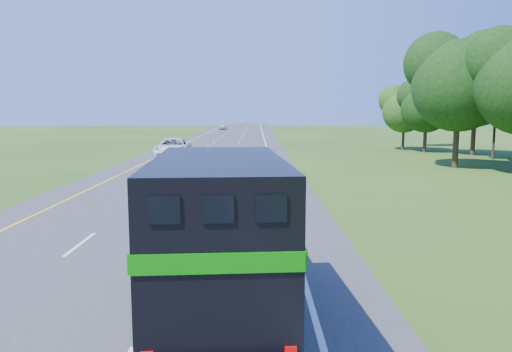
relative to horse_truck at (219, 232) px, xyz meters
name	(u,v)px	position (x,y,z in m)	size (l,w,h in m)	color
road	(211,159)	(-3.39, 36.05, -1.95)	(15.00, 260.00, 0.04)	#38383A
lane_markings	(211,159)	(-3.39, 36.05, -1.93)	(11.15, 260.00, 0.01)	yellow
horse_truck	(219,232)	(0.00, 0.00, 0.00)	(3.12, 8.32, 3.61)	black
white_suv	(173,148)	(-7.24, 37.67, -1.00)	(3.09, 6.70, 1.86)	white
far_car	(222,127)	(-7.06, 106.57, -1.24)	(1.64, 4.07, 1.39)	#B6B6BD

